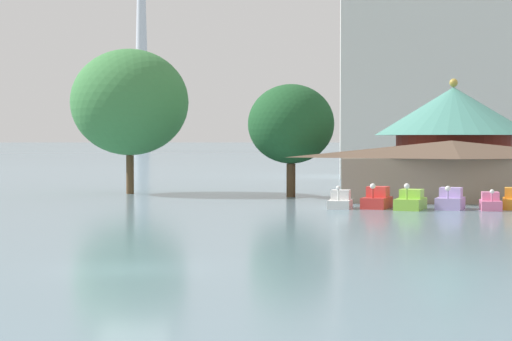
% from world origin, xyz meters
% --- Properties ---
extents(ground_plane, '(2000.00, 2000.00, 0.00)m').
position_xyz_m(ground_plane, '(0.00, 0.00, 0.00)').
color(ground_plane, slate).
extents(pedal_boat_white, '(1.75, 2.53, 1.58)m').
position_xyz_m(pedal_boat_white, '(7.59, 29.29, 0.49)').
color(pedal_boat_white, white).
rests_on(pedal_boat_white, ground).
extents(pedal_boat_red, '(2.31, 3.03, 1.73)m').
position_xyz_m(pedal_boat_red, '(10.07, 29.65, 0.58)').
color(pedal_boat_red, red).
rests_on(pedal_boat_red, ground).
extents(pedal_boat_lime, '(2.44, 3.28, 1.80)m').
position_xyz_m(pedal_boat_lime, '(12.25, 28.73, 0.54)').
color(pedal_boat_lime, '#8CCC3F').
rests_on(pedal_boat_lime, ground).
extents(pedal_boat_lavender, '(2.28, 2.86, 1.61)m').
position_xyz_m(pedal_boat_lavender, '(14.91, 29.20, 0.58)').
color(pedal_boat_lavender, '#B299D8').
rests_on(pedal_boat_lavender, ground).
extents(pedal_boat_pink, '(1.50, 2.53, 1.42)m').
position_xyz_m(pedal_boat_pink, '(17.48, 28.82, 0.47)').
color(pedal_boat_pink, pink).
rests_on(pedal_boat_pink, ground).
extents(boathouse, '(17.70, 6.95, 4.56)m').
position_xyz_m(boathouse, '(15.92, 36.80, 2.39)').
color(boathouse, gray).
rests_on(boathouse, ground).
extents(green_roof_pavilion, '(12.91, 12.91, 9.65)m').
position_xyz_m(green_roof_pavilion, '(16.95, 44.01, 5.18)').
color(green_roof_pavilion, '#993328').
rests_on(green_roof_pavilion, ground).
extents(shoreline_tree_tall_left, '(9.98, 9.98, 12.29)m').
position_xyz_m(shoreline_tree_tall_left, '(-10.14, 43.81, 7.78)').
color(shoreline_tree_tall_left, brown).
rests_on(shoreline_tree_tall_left, ground).
extents(shoreline_tree_mid, '(6.95, 6.95, 9.08)m').
position_xyz_m(shoreline_tree_mid, '(3.70, 40.89, 5.86)').
color(shoreline_tree_mid, brown).
rests_on(shoreline_tree_mid, ground).
extents(background_building_block, '(29.99, 14.19, 24.29)m').
position_xyz_m(background_building_block, '(22.52, 80.22, 12.16)').
color(background_building_block, silver).
rests_on(background_building_block, ground).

